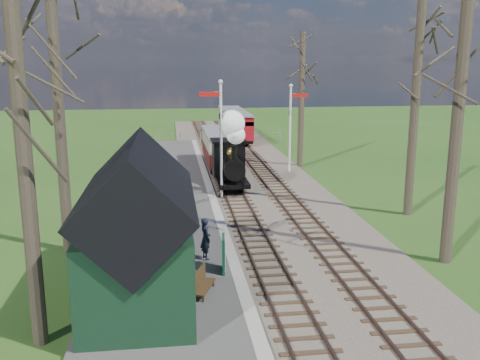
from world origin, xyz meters
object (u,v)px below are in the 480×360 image
object	(u,v)px
sign_board	(224,254)
person	(206,238)
semaphore_far	(291,122)
red_carriage_a	(239,127)
semaphore_near	(220,131)
red_carriage_b	(231,120)
locomotive	(230,155)
coach	(220,147)
station_shed	(139,232)
bench	(201,282)

from	to	relation	value
sign_board	person	bearing A→B (deg)	113.04
semaphore_far	red_carriage_a	bearing A→B (deg)	98.13
semaphore_near	red_carriage_b	bearing A→B (deg)	81.98
locomotive	sign_board	size ratio (longest dim) A/B	3.61
semaphore_far	coach	xyz separation A→B (m)	(-4.37, 1.85, -1.85)
station_shed	red_carriage_a	bearing A→B (deg)	77.23
bench	person	bearing A→B (deg)	83.15
coach	red_carriage_b	world-z (taller)	coach
station_shed	bench	size ratio (longest dim) A/B	4.61
semaphore_near	sign_board	world-z (taller)	semaphore_near
bench	semaphore_far	bearing A→B (deg)	69.05
locomotive	sign_board	bearing A→B (deg)	-97.64
red_carriage_a	person	bearing A→B (deg)	-99.82
semaphore_near	semaphore_far	world-z (taller)	semaphore_near
red_carriage_a	bench	world-z (taller)	red_carriage_a
station_shed	coach	xyz separation A→B (m)	(4.30, 19.85, -0.76)
sign_board	semaphore_near	bearing A→B (deg)	85.20
locomotive	person	distance (m)	11.12
locomotive	red_carriage_b	distance (m)	22.30
sign_board	bench	xyz separation A→B (m)	(-0.87, -1.66, -0.26)
coach	bench	world-z (taller)	coach
semaphore_far	person	xyz separation A→B (m)	(-6.53, -15.07, -2.39)
coach	red_carriage_a	size ratio (longest dim) A/B	1.41
red_carriage_a	sign_board	size ratio (longest dim) A/B	4.10
semaphore_near	red_carriage_a	size ratio (longest dim) A/B	1.23
station_shed	semaphore_far	world-z (taller)	semaphore_far
coach	bench	size ratio (longest dim) A/B	5.21
semaphore_near	station_shed	bearing A→B (deg)	-106.38
coach	person	world-z (taller)	coach
semaphore_far	red_carriage_a	world-z (taller)	semaphore_far
station_shed	coach	distance (m)	20.32
coach	red_carriage_b	bearing A→B (deg)	80.81
red_carriage_a	red_carriage_b	bearing A→B (deg)	90.00
sign_board	person	world-z (taller)	person
semaphore_far	sign_board	size ratio (longest dim) A/B	4.65
semaphore_near	locomotive	size ratio (longest dim) A/B	1.40
bench	person	world-z (taller)	person
station_shed	sign_board	bearing A→B (deg)	32.52
station_shed	sign_board	size ratio (longest dim) A/B	5.12
semaphore_near	semaphore_far	bearing A→B (deg)	49.40
red_carriage_a	station_shed	bearing A→B (deg)	-102.77
station_shed	coach	size ratio (longest dim) A/B	0.89
station_shed	semaphore_far	bearing A→B (deg)	64.28
locomotive	red_carriage_a	distance (m)	16.85
semaphore_near	semaphore_far	distance (m)	7.91
coach	semaphore_far	bearing A→B (deg)	-22.88
station_shed	red_carriage_b	size ratio (longest dim) A/B	1.25
station_shed	locomotive	xyz separation A→B (m)	(4.29, 13.78, -0.21)
sign_board	semaphore_far	bearing A→B (deg)	69.77
coach	red_carriage_a	xyz separation A→B (m)	(2.60, 10.57, -0.02)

